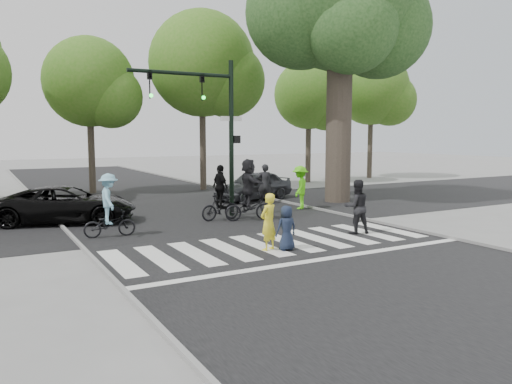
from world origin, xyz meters
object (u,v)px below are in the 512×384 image
at_px(pedestrian_woman, 268,222).
at_px(cyclist_left, 109,210).
at_px(pedestrian_adult, 357,207).
at_px(car_suv, 67,205).
at_px(cyclist_mid, 221,198).
at_px(eucalyptus, 339,6).
at_px(car_grey, 254,186).
at_px(pedestrian_child, 286,228).
at_px(traffic_signal, 211,116).
at_px(cyclist_right, 249,193).

height_order(pedestrian_woman, cyclist_left, cyclist_left).
distance_m(pedestrian_adult, car_suv, 10.27).
bearing_deg(cyclist_mid, eucalyptus, 17.09).
bearing_deg(car_grey, pedestrian_woman, -41.98).
distance_m(pedestrian_adult, cyclist_left, 7.82).
relative_size(cyclist_mid, car_suv, 0.43).
relative_size(eucalyptus, pedestrian_child, 10.38).
xyz_separation_m(eucalyptus, cyclist_mid, (-7.17, -2.20, -8.23)).
height_order(traffic_signal, car_suv, traffic_signal).
xyz_separation_m(cyclist_mid, car_suv, (-5.10, 2.19, -0.18)).
bearing_deg(pedestrian_adult, car_grey, -79.90).
height_order(eucalyptus, pedestrian_adult, eucalyptus).
xyz_separation_m(traffic_signal, pedestrian_child, (-0.51, -6.07, -3.27)).
relative_size(pedestrian_child, car_grey, 0.30).
distance_m(cyclist_left, car_suv, 3.40).
xyz_separation_m(pedestrian_woman, cyclist_right, (1.83, 4.52, 0.23)).
bearing_deg(pedestrian_adult, cyclist_right, -47.01).
height_order(pedestrian_woman, car_grey, pedestrian_woman).
bearing_deg(eucalyptus, traffic_signal, -168.44).
bearing_deg(car_suv, pedestrian_woman, -130.23).
bearing_deg(car_suv, cyclist_mid, -93.28).
distance_m(traffic_signal, pedestrian_adult, 6.60).
relative_size(pedestrian_adult, car_grey, 0.42).
height_order(eucalyptus, pedestrian_woman, eucalyptus).
distance_m(pedestrian_woman, cyclist_mid, 5.16).
relative_size(eucalyptus, pedestrian_adult, 7.43).
bearing_deg(pedestrian_child, pedestrian_woman, -30.24).
relative_size(pedestrian_woman, pedestrian_child, 1.27).
xyz_separation_m(eucalyptus, car_suv, (-12.27, -0.01, -8.41)).
distance_m(traffic_signal, cyclist_left, 5.60).
bearing_deg(eucalyptus, pedestrian_woman, -138.11).
bearing_deg(pedestrian_woman, car_grey, -140.08).
height_order(car_suv, car_grey, car_grey).
bearing_deg(traffic_signal, car_suv, 164.02).
xyz_separation_m(pedestrian_child, cyclist_left, (-3.83, 4.22, 0.24)).
relative_size(traffic_signal, cyclist_mid, 2.89).
bearing_deg(eucalyptus, cyclist_left, -163.92).
height_order(pedestrian_woman, cyclist_right, cyclist_right).
relative_size(cyclist_left, car_grey, 0.48).
height_order(cyclist_left, cyclist_right, cyclist_right).
distance_m(pedestrian_woman, car_suv, 8.37).
bearing_deg(pedestrian_woman, pedestrian_child, 124.87).
xyz_separation_m(traffic_signal, car_grey, (3.95, 3.79, -3.19)).
relative_size(pedestrian_child, car_suv, 0.26).
distance_m(traffic_signal, cyclist_right, 3.28).
relative_size(pedestrian_woman, car_grey, 0.38).
relative_size(traffic_signal, car_grey, 1.44).
bearing_deg(cyclist_mid, car_grey, 49.03).
distance_m(cyclist_mid, car_suv, 5.56).
bearing_deg(pedestrian_woman, cyclist_mid, -123.68).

